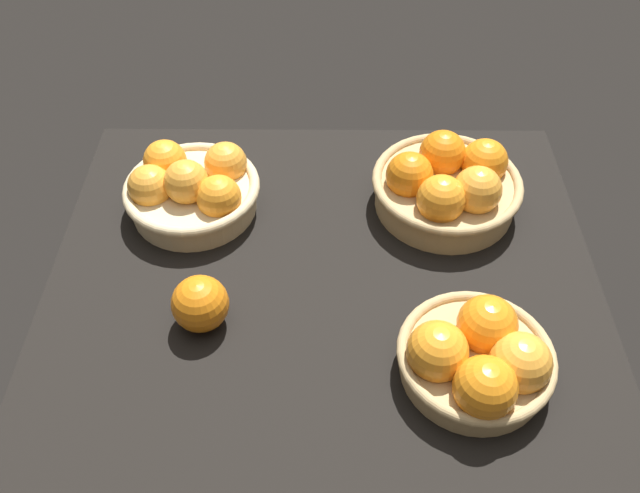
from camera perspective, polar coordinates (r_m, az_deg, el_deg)
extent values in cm
cube|color=black|center=(103.05, 0.34, -2.87)|extent=(84.00, 72.00, 3.00)
cylinder|color=tan|center=(92.16, 13.11, -9.73)|extent=(19.44, 19.44, 4.07)
torus|color=tan|center=(90.50, 13.33, -9.02)|extent=(20.98, 20.98, 1.54)
sphere|color=orange|center=(85.95, 14.05, -11.67)|extent=(8.10, 8.10, 8.10)
sphere|color=orange|center=(91.24, 14.22, -6.53)|extent=(8.10, 8.10, 8.10)
sphere|color=#F49E33|center=(89.48, 16.87, -9.56)|extent=(8.10, 8.10, 8.10)
sphere|color=orange|center=(87.58, 10.11, -8.86)|extent=(8.10, 8.10, 8.10)
cylinder|color=tan|center=(112.62, 10.73, 4.51)|extent=(23.09, 23.09, 5.22)
torus|color=tan|center=(110.90, 10.92, 5.50)|extent=(24.66, 24.66, 1.57)
sphere|color=orange|center=(108.44, 7.74, 6.07)|extent=(7.72, 7.72, 7.72)
sphere|color=orange|center=(113.68, 13.98, 7.08)|extent=(7.72, 7.72, 7.72)
sphere|color=orange|center=(113.03, 10.52, 7.89)|extent=(7.72, 7.72, 7.72)
sphere|color=#F49E33|center=(106.97, 13.41, 4.73)|extent=(7.72, 7.72, 7.72)
sphere|color=orange|center=(104.73, 10.40, 4.03)|extent=(7.72, 7.72, 7.72)
cylinder|color=#D3BC8C|center=(112.34, -10.76, 4.16)|extent=(20.65, 20.65, 4.59)
torus|color=#D3BC8C|center=(110.81, -10.93, 5.02)|extent=(22.36, 22.36, 1.72)
sphere|color=orange|center=(114.26, -13.12, 7.15)|extent=(7.23, 7.23, 7.23)
sphere|color=#F49E33|center=(108.23, -11.38, 5.46)|extent=(7.23, 7.23, 7.23)
sphere|color=orange|center=(106.50, -8.64, 4.20)|extent=(7.23, 7.23, 7.23)
sphere|color=#F49E33|center=(110.61, -14.35, 5.00)|extent=(7.23, 7.23, 7.23)
sphere|color=#F49E33|center=(112.79, -8.06, 7.09)|extent=(7.23, 7.23, 7.23)
sphere|color=orange|center=(94.52, -10.20, -4.86)|extent=(8.14, 8.14, 8.14)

